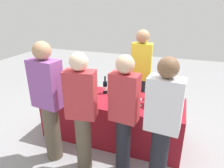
{
  "coord_description": "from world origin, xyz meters",
  "views": [
    {
      "loc": [
        0.96,
        -2.72,
        2.12
      ],
      "look_at": [
        0.0,
        0.0,
        0.98
      ],
      "focal_mm": 32.14,
      "sensor_mm": 36.0,
      "label": 1
    }
  ],
  "objects_px": {
    "wine_bottle_4": "(122,92)",
    "server_pouring": "(141,73)",
    "wine_glass_2": "(125,100)",
    "guest_3": "(162,123)",
    "guest_2": "(124,113)",
    "wine_glass_1": "(117,100)",
    "wine_bottle_3": "(105,87)",
    "wine_bottle_5": "(135,92)",
    "wine_bottle_7": "(167,97)",
    "wine_bottle_6": "(152,92)",
    "guest_1": "(82,110)",
    "wine_glass_3": "(140,100)",
    "wine_glass_0": "(91,93)",
    "wine_bottle_2": "(87,86)",
    "wine_bottle_0": "(72,84)",
    "wine_glass_4": "(162,106)",
    "guest_0": "(48,100)",
    "wine_bottle_1": "(82,83)",
    "ice_bucket": "(153,99)"
  },
  "relations": [
    {
      "from": "wine_bottle_4",
      "to": "server_pouring",
      "type": "xyz_separation_m",
      "value": [
        0.16,
        0.62,
        0.14
      ]
    },
    {
      "from": "wine_glass_2",
      "to": "guest_3",
      "type": "relative_size",
      "value": 0.09
    },
    {
      "from": "wine_bottle_4",
      "to": "guest_2",
      "type": "bearing_deg",
      "value": -72.07
    },
    {
      "from": "wine_glass_1",
      "to": "guest_2",
      "type": "xyz_separation_m",
      "value": [
        0.24,
        -0.45,
        0.07
      ]
    },
    {
      "from": "server_pouring",
      "to": "wine_bottle_3",
      "type": "bearing_deg",
      "value": 43.11
    },
    {
      "from": "wine_bottle_4",
      "to": "guest_3",
      "type": "xyz_separation_m",
      "value": [
        0.7,
        -0.81,
        0.07
      ]
    },
    {
      "from": "wine_bottle_5",
      "to": "wine_glass_2",
      "type": "relative_size",
      "value": 2.26
    },
    {
      "from": "wine_bottle_7",
      "to": "guest_3",
      "type": "height_order",
      "value": "guest_3"
    },
    {
      "from": "wine_bottle_6",
      "to": "guest_1",
      "type": "distance_m",
      "value": 1.22
    },
    {
      "from": "wine_glass_3",
      "to": "wine_glass_0",
      "type": "bearing_deg",
      "value": -178.93
    },
    {
      "from": "wine_glass_1",
      "to": "wine_glass_3",
      "type": "distance_m",
      "value": 0.34
    },
    {
      "from": "wine_bottle_2",
      "to": "wine_bottle_5",
      "type": "distance_m",
      "value": 0.84
    },
    {
      "from": "wine_bottle_5",
      "to": "guest_2",
      "type": "xyz_separation_m",
      "value": [
        0.03,
        -0.76,
        0.05
      ]
    },
    {
      "from": "wine_bottle_0",
      "to": "server_pouring",
      "type": "bearing_deg",
      "value": 27.61
    },
    {
      "from": "wine_bottle_2",
      "to": "server_pouring",
      "type": "bearing_deg",
      "value": 36.4
    },
    {
      "from": "wine_bottle_6",
      "to": "wine_bottle_7",
      "type": "relative_size",
      "value": 1.01
    },
    {
      "from": "wine_glass_4",
      "to": "guest_2",
      "type": "height_order",
      "value": "guest_2"
    },
    {
      "from": "wine_glass_3",
      "to": "guest_2",
      "type": "bearing_deg",
      "value": -97.81
    },
    {
      "from": "guest_0",
      "to": "wine_glass_3",
      "type": "bearing_deg",
      "value": 37.39
    },
    {
      "from": "guest_1",
      "to": "guest_3",
      "type": "distance_m",
      "value": 0.98
    },
    {
      "from": "wine_glass_0",
      "to": "guest_2",
      "type": "height_order",
      "value": "guest_2"
    },
    {
      "from": "wine_bottle_7",
      "to": "wine_glass_3",
      "type": "height_order",
      "value": "wine_bottle_7"
    },
    {
      "from": "wine_glass_1",
      "to": "wine_glass_3",
      "type": "relative_size",
      "value": 1.16
    },
    {
      "from": "wine_glass_1",
      "to": "wine_bottle_1",
      "type": "bearing_deg",
      "value": 153.74
    },
    {
      "from": "wine_glass_1",
      "to": "wine_glass_2",
      "type": "height_order",
      "value": "wine_glass_2"
    },
    {
      "from": "wine_bottle_4",
      "to": "wine_bottle_5",
      "type": "relative_size",
      "value": 0.92
    },
    {
      "from": "wine_bottle_4",
      "to": "ice_bucket",
      "type": "relative_size",
      "value": 1.32
    },
    {
      "from": "guest_1",
      "to": "wine_bottle_1",
      "type": "bearing_deg",
      "value": 107.74
    },
    {
      "from": "guest_1",
      "to": "wine_bottle_6",
      "type": "bearing_deg",
      "value": 43.57
    },
    {
      "from": "wine_bottle_2",
      "to": "wine_bottle_7",
      "type": "xyz_separation_m",
      "value": [
        1.33,
        -0.0,
        -0.0
      ]
    },
    {
      "from": "wine_bottle_2",
      "to": "wine_glass_4",
      "type": "distance_m",
      "value": 1.33
    },
    {
      "from": "wine_bottle_1",
      "to": "wine_bottle_3",
      "type": "height_order",
      "value": "wine_bottle_1"
    },
    {
      "from": "guest_2",
      "to": "ice_bucket",
      "type": "bearing_deg",
      "value": 74.11
    },
    {
      "from": "wine_glass_1",
      "to": "wine_bottle_3",
      "type": "bearing_deg",
      "value": 131.19
    },
    {
      "from": "wine_glass_0",
      "to": "ice_bucket",
      "type": "xyz_separation_m",
      "value": [
        0.96,
        0.09,
        0.01
      ]
    },
    {
      "from": "wine_glass_0",
      "to": "wine_glass_1",
      "type": "relative_size",
      "value": 0.87
    },
    {
      "from": "wine_glass_1",
      "to": "guest_2",
      "type": "height_order",
      "value": "guest_2"
    },
    {
      "from": "server_pouring",
      "to": "wine_bottle_2",
      "type": "bearing_deg",
      "value": 32.1
    },
    {
      "from": "wine_bottle_3",
      "to": "guest_1",
      "type": "xyz_separation_m",
      "value": [
        0.05,
        -0.93,
        0.06
      ]
    },
    {
      "from": "wine_bottle_4",
      "to": "wine_glass_4",
      "type": "relative_size",
      "value": 2.16
    },
    {
      "from": "wine_bottle_1",
      "to": "server_pouring",
      "type": "xyz_separation_m",
      "value": [
        0.93,
        0.52,
        0.13
      ]
    },
    {
      "from": "wine_bottle_2",
      "to": "wine_glass_1",
      "type": "distance_m",
      "value": 0.71
    },
    {
      "from": "wine_bottle_5",
      "to": "wine_glass_0",
      "type": "relative_size",
      "value": 2.66
    },
    {
      "from": "wine_bottle_6",
      "to": "wine_glass_0",
      "type": "distance_m",
      "value": 0.95
    },
    {
      "from": "ice_bucket",
      "to": "wine_glass_2",
      "type": "bearing_deg",
      "value": -154.68
    },
    {
      "from": "wine_bottle_5",
      "to": "guest_1",
      "type": "relative_size",
      "value": 0.2
    },
    {
      "from": "wine_glass_2",
      "to": "wine_glass_3",
      "type": "height_order",
      "value": "wine_glass_2"
    },
    {
      "from": "wine_bottle_3",
      "to": "guest_1",
      "type": "bearing_deg",
      "value": -87.11
    },
    {
      "from": "wine_bottle_1",
      "to": "wine_bottle_3",
      "type": "relative_size",
      "value": 1.08
    },
    {
      "from": "wine_glass_0",
      "to": "wine_glass_1",
      "type": "distance_m",
      "value": 0.47
    }
  ]
}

